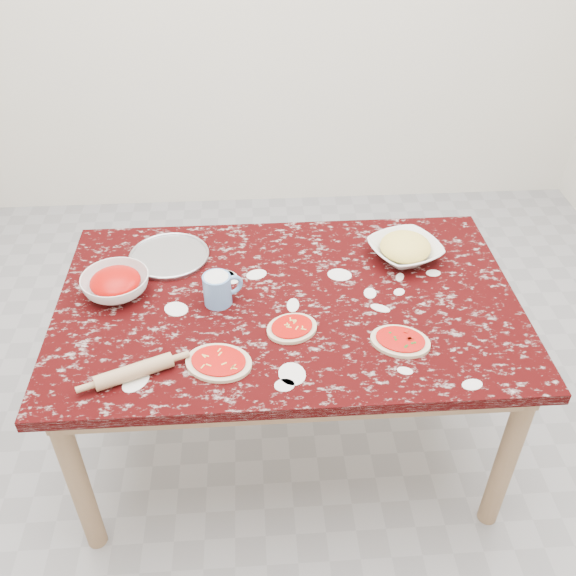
# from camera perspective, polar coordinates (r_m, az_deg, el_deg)

# --- Properties ---
(ground) EXTENTS (4.00, 4.00, 0.00)m
(ground) POSITION_cam_1_polar(r_m,az_deg,el_deg) (2.73, -0.00, -13.37)
(ground) COLOR gray
(worktable) EXTENTS (1.60, 1.00, 0.75)m
(worktable) POSITION_cam_1_polar(r_m,az_deg,el_deg) (2.24, -0.00, -2.68)
(worktable) COLOR black
(worktable) RESTS_ON ground
(pizza_tray) EXTENTS (0.37, 0.37, 0.01)m
(pizza_tray) POSITION_cam_1_polar(r_m,az_deg,el_deg) (2.43, -10.71, 2.83)
(pizza_tray) COLOR #B2B2B7
(pizza_tray) RESTS_ON worktable
(sauce_bowl) EXTENTS (0.24, 0.24, 0.07)m
(sauce_bowl) POSITION_cam_1_polar(r_m,az_deg,el_deg) (2.28, -15.33, 0.30)
(sauce_bowl) COLOR white
(sauce_bowl) RESTS_ON worktable
(cheese_bowl) EXTENTS (0.33, 0.33, 0.06)m
(cheese_bowl) POSITION_cam_1_polar(r_m,az_deg,el_deg) (2.41, 10.54, 3.33)
(cheese_bowl) COLOR white
(cheese_bowl) RESTS_ON worktable
(flour_mug) EXTENTS (0.14, 0.10, 0.11)m
(flour_mug) POSITION_cam_1_polar(r_m,az_deg,el_deg) (2.15, -6.32, -0.07)
(flour_mug) COLOR #5E8BC5
(flour_mug) RESTS_ON worktable
(pizza_left) EXTENTS (0.25, 0.21, 0.02)m
(pizza_left) POSITION_cam_1_polar(r_m,az_deg,el_deg) (1.96, -6.30, -6.72)
(pizza_left) COLOR beige
(pizza_left) RESTS_ON worktable
(pizza_mid) EXTENTS (0.21, 0.19, 0.02)m
(pizza_mid) POSITION_cam_1_polar(r_m,az_deg,el_deg) (2.06, 0.35, -3.65)
(pizza_mid) COLOR beige
(pizza_mid) RESTS_ON worktable
(pizza_right) EXTENTS (0.23, 0.20, 0.02)m
(pizza_right) POSITION_cam_1_polar(r_m,az_deg,el_deg) (2.05, 10.14, -4.75)
(pizza_right) COLOR beige
(pizza_right) RESTS_ON worktable
(rolling_pin) EXTENTS (0.24, 0.13, 0.05)m
(rolling_pin) POSITION_cam_1_polar(r_m,az_deg,el_deg) (1.95, -13.78, -7.36)
(rolling_pin) COLOR tan
(rolling_pin) RESTS_ON worktable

